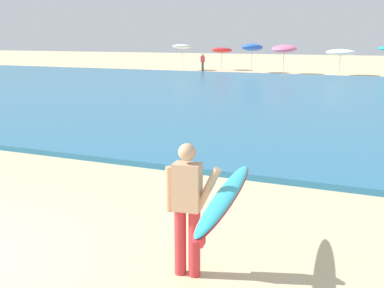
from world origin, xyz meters
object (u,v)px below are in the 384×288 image
object	(u,v)px
beach_umbrella_1	(222,50)
beachgoer_near_row_left	(203,62)
surfer_with_board	(205,200)
beach_umbrella_3	(284,49)
beach_umbrella_2	(252,47)
beach_umbrella_4	(341,52)
beach_umbrella_0	(182,47)

from	to	relation	value
beach_umbrella_1	beachgoer_near_row_left	xyz separation A→B (m)	(-0.81, -2.73, -0.98)
surfer_with_board	beach_umbrella_3	xyz separation A→B (m)	(-6.25, 33.59, 1.03)
beach_umbrella_1	beach_umbrella_2	distance (m)	4.03
beachgoer_near_row_left	surfer_with_board	bearing A→B (deg)	-68.18
beach_umbrella_4	beach_umbrella_3	bearing A→B (deg)	-177.73
beach_umbrella_2	beach_umbrella_4	distance (m)	7.30
surfer_with_board	beach_umbrella_2	world-z (taller)	beach_umbrella_2
beach_umbrella_0	beachgoer_near_row_left	bearing A→B (deg)	-23.39
beach_umbrella_0	beachgoer_near_row_left	distance (m)	3.00
surfer_with_board	beach_umbrella_3	world-z (taller)	beach_umbrella_3
surfer_with_board	beach_umbrella_2	size ratio (longest dim) A/B	1.09
beach_umbrella_0	beach_umbrella_1	world-z (taller)	beach_umbrella_0
beach_umbrella_2	beach_umbrella_4	world-z (taller)	beach_umbrella_2
beach_umbrella_0	surfer_with_board	bearing A→B (deg)	-65.30
beach_umbrella_2	beach_umbrella_3	size ratio (longest dim) A/B	1.02
beach_umbrella_4	beachgoer_near_row_left	size ratio (longest dim) A/B	1.45
surfer_with_board	beachgoer_near_row_left	bearing A→B (deg)	111.82
surfer_with_board	beach_umbrella_2	xyz separation A→B (m)	(-9.09, 34.02, 1.11)
beach_umbrella_1	beach_umbrella_3	bearing A→B (deg)	-21.55
beach_umbrella_3	beach_umbrella_4	bearing A→B (deg)	2.27
surfer_with_board	beach_umbrella_1	world-z (taller)	beach_umbrella_1
beach_umbrella_1	beach_umbrella_3	size ratio (longest dim) A/B	0.87
beach_umbrella_0	beach_umbrella_4	bearing A→B (deg)	-2.69
beach_umbrella_4	beach_umbrella_1	bearing A→B (deg)	167.86
beach_umbrella_4	beach_umbrella_0	bearing A→B (deg)	177.31
beach_umbrella_0	beach_umbrella_3	world-z (taller)	beach_umbrella_3
beach_umbrella_0	beach_umbrella_2	size ratio (longest dim) A/B	0.96
surfer_with_board	beach_umbrella_3	bearing A→B (deg)	100.53
surfer_with_board	beach_umbrella_3	size ratio (longest dim) A/B	1.12
surfer_with_board	beach_umbrella_1	distance (m)	38.20
beach_umbrella_2	beach_umbrella_4	size ratio (longest dim) A/B	1.10
surfer_with_board	beachgoer_near_row_left	xyz separation A→B (m)	(-13.35, 33.35, -0.18)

